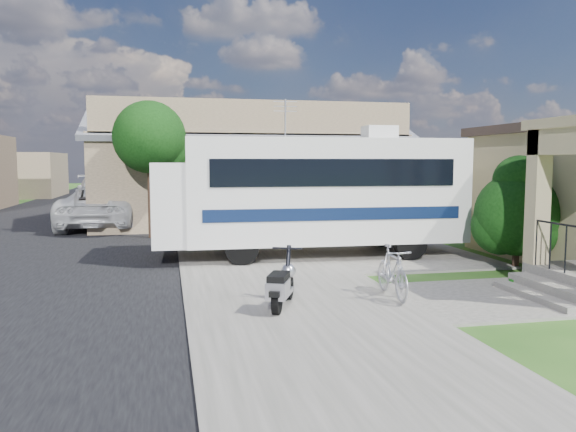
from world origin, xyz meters
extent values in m
plane|color=#1B4512|center=(0.00, 0.00, 0.00)|extent=(120.00, 120.00, 0.00)
cube|color=black|center=(-7.50, 10.00, 0.01)|extent=(9.00, 80.00, 0.02)
cube|color=#595850|center=(-1.00, 10.00, 0.03)|extent=(4.00, 80.00, 0.06)
cube|color=#595850|center=(1.50, 4.50, 0.03)|extent=(7.00, 6.00, 0.05)
cube|color=#595850|center=(3.00, -1.00, 0.03)|extent=(4.00, 3.00, 0.05)
cube|color=black|center=(5.48, 2.70, 1.70)|extent=(0.04, 1.10, 1.20)
cube|color=#595850|center=(3.70, -1.30, 0.16)|extent=(0.40, 2.16, 0.32)
cube|color=#595850|center=(3.35, -1.30, 0.08)|extent=(0.35, 2.16, 0.16)
cube|color=tan|center=(4.08, -0.28, 1.85)|extent=(0.35, 0.35, 2.70)
cylinder|color=black|center=(3.95, -1.30, 1.40)|extent=(0.04, 1.70, 0.04)
cube|color=brown|center=(0.00, 14.00, 1.80)|extent=(12.00, 8.00, 3.60)
cube|color=slate|center=(0.00, 12.00, 4.15)|extent=(12.50, 4.40, 1.78)
cube|color=slate|center=(0.00, 16.00, 4.15)|extent=(12.50, 4.40, 1.78)
cube|color=slate|center=(0.00, 14.00, 4.85)|extent=(12.50, 0.50, 0.22)
cube|color=brown|center=(0.00, 10.10, 4.15)|extent=(11.76, 0.20, 1.30)
cube|color=brown|center=(-15.00, 34.00, 1.60)|extent=(8.00, 7.00, 3.20)
cylinder|color=black|center=(-3.80, 9.00, 1.57)|extent=(0.20, 0.20, 3.15)
sphere|color=black|center=(-3.80, 9.00, 3.38)|extent=(2.40, 2.40, 2.40)
sphere|color=black|center=(-3.40, 9.20, 2.93)|extent=(1.68, 1.68, 1.68)
cylinder|color=black|center=(-3.80, 19.00, 1.65)|extent=(0.20, 0.20, 3.29)
sphere|color=black|center=(-3.80, 19.00, 3.53)|extent=(2.40, 2.40, 2.40)
sphere|color=black|center=(-3.40, 19.20, 3.06)|extent=(1.68, 1.68, 1.68)
cylinder|color=black|center=(-3.80, 28.00, 1.50)|extent=(0.20, 0.20, 3.01)
sphere|color=black|center=(-3.80, 28.00, 3.22)|extent=(2.40, 2.40, 2.40)
sphere|color=black|center=(-3.40, 28.20, 2.79)|extent=(1.68, 1.68, 1.68)
cube|color=silver|center=(0.85, 4.27, 1.81)|extent=(7.34, 2.85, 2.69)
cube|color=silver|center=(-3.19, 4.42, 1.50)|extent=(0.92, 2.49, 2.07)
cube|color=black|center=(-3.37, 4.42, 2.07)|extent=(0.14, 2.20, 0.93)
cube|color=black|center=(0.81, 2.96, 2.30)|extent=(6.16, 0.25, 0.67)
cube|color=black|center=(0.90, 5.58, 2.30)|extent=(6.16, 0.25, 0.67)
cube|color=#0B1737|center=(0.81, 2.96, 1.27)|extent=(6.53, 0.25, 0.31)
cube|color=#0B1737|center=(0.90, 5.58, 1.27)|extent=(6.53, 0.25, 0.31)
cube|color=silver|center=(2.41, 4.22, 3.35)|extent=(0.85, 0.75, 0.36)
cylinder|color=#B2B1B9|center=(-0.18, 4.31, 3.68)|extent=(0.04, 0.04, 1.04)
cylinder|color=black|center=(-1.51, 3.21, 0.47)|extent=(0.84, 0.32, 0.83)
cylinder|color=black|center=(-1.43, 5.49, 0.47)|extent=(0.84, 0.32, 0.83)
cylinder|color=black|center=(2.84, 3.06, 0.47)|extent=(0.84, 0.32, 0.83)
cylinder|color=black|center=(2.92, 5.34, 0.47)|extent=(0.84, 0.32, 0.83)
cylinder|color=black|center=(4.99, 1.71, 0.40)|extent=(0.16, 0.16, 0.81)
sphere|color=black|center=(4.99, 1.71, 1.31)|extent=(2.02, 2.02, 2.02)
sphere|color=black|center=(5.39, 2.02, 1.71)|extent=(1.61, 1.61, 1.61)
sphere|color=black|center=(4.69, 1.91, 1.01)|extent=(1.41, 1.41, 1.41)
sphere|color=black|center=(5.19, 1.41, 0.91)|extent=(1.21, 1.21, 1.21)
sphere|color=black|center=(4.99, 1.71, 2.12)|extent=(1.21, 1.21, 1.21)
cylinder|color=black|center=(-1.53, -1.39, 0.27)|extent=(0.27, 0.44, 0.42)
cylinder|color=black|center=(-1.12, -0.41, 0.27)|extent=(0.27, 0.44, 0.42)
cube|color=#B2B1B9|center=(-1.34, -0.95, 0.33)|extent=(0.47, 0.60, 0.08)
cube|color=#B2B1B9|center=(-1.49, -1.30, 0.46)|extent=(0.51, 0.61, 0.29)
cube|color=black|center=(-1.47, -1.26, 0.66)|extent=(0.49, 0.64, 0.12)
cube|color=black|center=(-1.58, -1.53, 0.45)|extent=(0.23, 0.24, 0.10)
cylinder|color=black|center=(-1.14, -0.48, 0.66)|extent=(0.20, 0.33, 0.80)
sphere|color=#B2B1B9|center=(-1.12, -0.41, 0.59)|extent=(0.27, 0.27, 0.27)
sphere|color=black|center=(-1.09, -0.34, 0.59)|extent=(0.12, 0.12, 0.12)
cylinder|color=black|center=(-1.17, -0.55, 1.02)|extent=(0.50, 0.24, 0.03)
cube|color=black|center=(-1.12, -0.41, 0.39)|extent=(0.23, 0.30, 0.06)
imported|color=#B2B1B9|center=(0.79, -0.68, 0.48)|extent=(0.54, 1.62, 0.96)
imported|color=silver|center=(-5.70, 12.54, 0.83)|extent=(3.00, 6.06, 1.65)
imported|color=silver|center=(-6.50, 20.28, 0.94)|extent=(3.81, 6.89, 1.89)
cylinder|color=#135B12|center=(3.68, -0.33, 0.09)|extent=(0.39, 0.39, 0.18)
camera|label=1|loc=(-3.25, -10.27, 2.57)|focal=35.00mm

